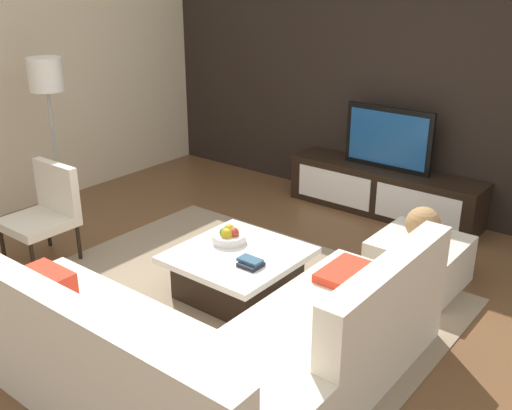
{
  "coord_description": "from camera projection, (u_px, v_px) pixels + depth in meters",
  "views": [
    {
      "loc": [
        2.64,
        -3.13,
        2.47
      ],
      "look_at": [
        -0.3,
        0.58,
        0.58
      ],
      "focal_mm": 42.04,
      "sensor_mm": 36.0,
      "label": 1
    }
  ],
  "objects": [
    {
      "name": "television",
      "position": [
        388.0,
        138.0,
        6.16
      ],
      "size": [
        0.96,
        0.06,
        0.65
      ],
      "color": "black",
      "rests_on": "media_console"
    },
    {
      "name": "feature_wall_back",
      "position": [
        406.0,
        78.0,
        6.17
      ],
      "size": [
        6.4,
        0.12,
        2.8
      ],
      "primitive_type": "cube",
      "color": "black",
      "rests_on": "ground"
    },
    {
      "name": "book_stack",
      "position": [
        251.0,
        263.0,
        4.49
      ],
      "size": [
        0.19,
        0.15,
        0.05
      ],
      "color": "#1E232D",
      "rests_on": "coffee_table"
    },
    {
      "name": "ottoman",
      "position": [
        419.0,
        261.0,
        4.96
      ],
      "size": [
        0.7,
        0.7,
        0.4
      ],
      "primitive_type": "cube",
      "color": "beige",
      "rests_on": "ground"
    },
    {
      "name": "decorative_ball",
      "position": [
        423.0,
        224.0,
        4.83
      ],
      "size": [
        0.28,
        0.28,
        0.28
      ],
      "primitive_type": "sphere",
      "color": "#AD8451",
      "rests_on": "ottoman"
    },
    {
      "name": "coffee_table",
      "position": [
        238.0,
        272.0,
        4.78
      ],
      "size": [
        0.94,
        0.96,
        0.38
      ],
      "color": "black",
      "rests_on": "ground"
    },
    {
      "name": "ground_plane",
      "position": [
        240.0,
        303.0,
        4.72
      ],
      "size": [
        14.0,
        14.0,
        0.0
      ],
      "primitive_type": "plane",
      "color": "brown"
    },
    {
      "name": "fruit_bowl",
      "position": [
        229.0,
        236.0,
        4.87
      ],
      "size": [
        0.28,
        0.28,
        0.14
      ],
      "color": "silver",
      "rests_on": "coffee_table"
    },
    {
      "name": "side_wall_left",
      "position": [
        14.0,
        78.0,
        6.19
      ],
      "size": [
        0.12,
        5.2,
        2.8
      ],
      "primitive_type": "cube",
      "color": "beige",
      "rests_on": "ground"
    },
    {
      "name": "sectional_couch",
      "position": [
        208.0,
        349.0,
        3.66
      ],
      "size": [
        2.41,
        2.26,
        0.86
      ],
      "color": "beige",
      "rests_on": "ground"
    },
    {
      "name": "media_console",
      "position": [
        384.0,
        191.0,
        6.37
      ],
      "size": [
        2.09,
        0.49,
        0.5
      ],
      "color": "black",
      "rests_on": "ground"
    },
    {
      "name": "area_rug",
      "position": [
        231.0,
        299.0,
        4.78
      ],
      "size": [
        3.26,
        2.53,
        0.01
      ],
      "primitive_type": "cube",
      "color": "gray",
      "rests_on": "ground"
    },
    {
      "name": "floor_lamp",
      "position": [
        47.0,
        85.0,
        5.77
      ],
      "size": [
        0.33,
        0.33,
        1.67
      ],
      "color": "#A5A5AA",
      "rests_on": "ground"
    },
    {
      "name": "accent_chair_near",
      "position": [
        46.0,
        208.0,
        5.29
      ],
      "size": [
        0.55,
        0.54,
        0.87
      ],
      "rotation": [
        0.0,
        0.0,
        0.19
      ],
      "color": "black",
      "rests_on": "ground"
    }
  ]
}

